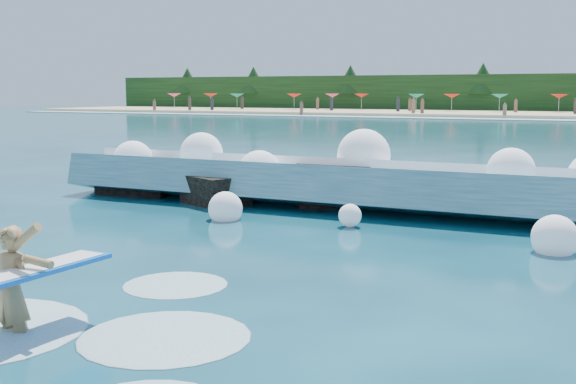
# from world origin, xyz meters

# --- Properties ---
(ground) EXTENTS (200.00, 200.00, 0.00)m
(ground) POSITION_xyz_m (0.00, 0.00, 0.00)
(ground) COLOR #083040
(ground) RESTS_ON ground
(wet_band) EXTENTS (140.00, 5.00, 0.08)m
(wet_band) POSITION_xyz_m (0.00, 67.00, 0.04)
(wet_band) COLOR silver
(wet_band) RESTS_ON ground
(breaking_wave) EXTENTS (17.38, 2.73, 1.50)m
(breaking_wave) POSITION_xyz_m (1.12, 7.89, 0.52)
(breaking_wave) COLOR teal
(breaking_wave) RESTS_ON ground
(rock_cluster) EXTENTS (7.92, 3.10, 1.20)m
(rock_cluster) POSITION_xyz_m (-3.37, 7.64, 0.38)
(rock_cluster) COLOR black
(rock_cluster) RESTS_ON ground
(surfer_with_board) EXTENTS (0.89, 2.79, 1.58)m
(surfer_with_board) POSITION_xyz_m (0.28, -2.72, 0.58)
(surfer_with_board) COLOR #A27D4B
(surfer_with_board) RESTS_ON ground
(wave_spray) EXTENTS (15.63, 4.96, 2.06)m
(wave_spray) POSITION_xyz_m (1.27, 7.79, 0.96)
(wave_spray) COLOR white
(wave_spray) RESTS_ON ground
(beachgoers) EXTENTS (101.12, 14.13, 1.90)m
(beachgoers) POSITION_xyz_m (-4.13, 74.92, 1.05)
(beachgoers) COLOR #3F332D
(beachgoers) RESTS_ON ground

